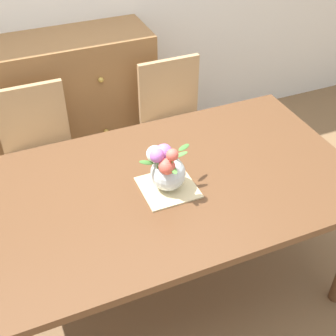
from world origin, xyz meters
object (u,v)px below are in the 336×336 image
at_px(dining_table, 161,197).
at_px(flower_vase, 166,168).
at_px(dresser, 54,109).
at_px(chair_left, 40,149).
at_px(chair_right, 175,118).

bearing_deg(dining_table, flower_vase, -73.56).
bearing_deg(dresser, dining_table, -78.37).
bearing_deg(dining_table, chair_left, 117.47).
bearing_deg(dresser, flower_vase, -78.24).
bearing_deg(chair_right, chair_left, 0.00).
distance_m(chair_right, dresser, 0.86).
relative_size(dining_table, chair_right, 2.11).
distance_m(dining_table, flower_vase, 0.21).
bearing_deg(flower_vase, chair_right, 64.05).
xyz_separation_m(chair_left, flower_vase, (0.46, -0.90, 0.38)).
bearing_deg(dining_table, chair_right, 62.53).
height_order(dining_table, dresser, dresser).
bearing_deg(dining_table, dresser, 101.63).
xyz_separation_m(dining_table, dresser, (-0.27, 1.33, -0.19)).
relative_size(dresser, flower_vase, 5.21).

